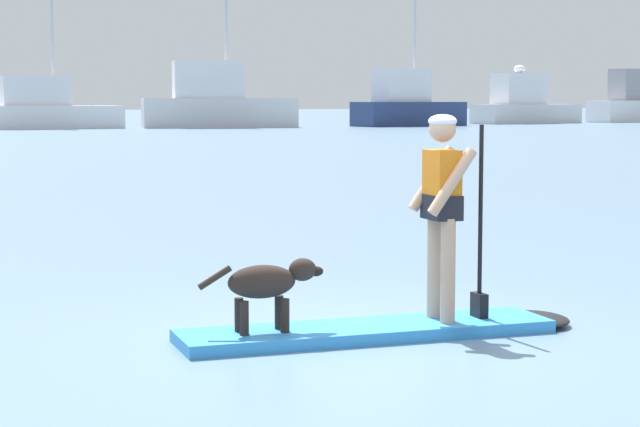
{
  "coord_description": "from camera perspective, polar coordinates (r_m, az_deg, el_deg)",
  "views": [
    {
      "loc": [
        -3.67,
        -8.26,
        1.89
      ],
      "look_at": [
        0.0,
        1.0,
        0.9
      ],
      "focal_mm": 64.63,
      "sensor_mm": 36.0,
      "label": 1
    }
  ],
  "objects": [
    {
      "name": "moored_boat_starboard",
      "position": [
        81.84,
        4.31,
        5.41
      ],
      "size": [
        8.49,
        4.33,
        12.35
      ],
      "color": "navy",
      "rests_on": "ground_plane"
    },
    {
      "name": "moored_boat_port",
      "position": [
        76.26,
        -13.55,
        5.06
      ],
      "size": [
        9.68,
        3.74,
        11.76
      ],
      "color": "white",
      "rests_on": "ground_plane"
    },
    {
      "name": "ground_plane",
      "position": [
        9.24,
        2.3,
        -6.14
      ],
      "size": [
        400.0,
        400.0,
        0.0
      ],
      "primitive_type": "plane",
      "color": "slate"
    },
    {
      "name": "person_paddler",
      "position": [
        9.35,
        6.14,
        0.61
      ],
      "size": [
        0.61,
        0.49,
        1.67
      ],
      "color": "tan",
      "rests_on": "paddleboard"
    },
    {
      "name": "moored_boat_far_port",
      "position": [
        77.58,
        -5.17,
        5.49
      ],
      "size": [
        10.57,
        4.65,
        12.05
      ],
      "color": "silver",
      "rests_on": "ground_plane"
    },
    {
      "name": "dog",
      "position": [
        8.89,
        -2.59,
        -3.49
      ],
      "size": [
        1.01,
        0.24,
        0.56
      ],
      "color": "#2D231E",
      "rests_on": "paddleboard"
    },
    {
      "name": "paddleboard",
      "position": [
        9.31,
        3.6,
        -5.73
      ],
      "size": [
        3.34,
        0.83,
        0.1
      ],
      "color": "#338CD8",
      "rests_on": "ground_plane"
    },
    {
      "name": "moored_boat_center",
      "position": [
        92.0,
        10.07,
        5.32
      ],
      "size": [
        9.96,
        5.01,
        4.55
      ],
      "color": "silver",
      "rests_on": "ground_plane"
    }
  ]
}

